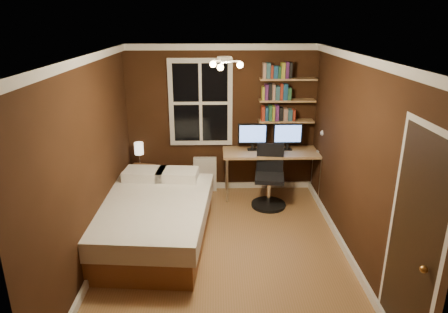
{
  "coord_description": "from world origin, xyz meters",
  "views": [
    {
      "loc": [
        -0.1,
        -4.51,
        2.89
      ],
      "look_at": [
        0.01,
        0.45,
        1.16
      ],
      "focal_mm": 32.0,
      "sensor_mm": 36.0,
      "label": 1
    }
  ],
  "objects_px": {
    "nightstand": "(141,180)",
    "office_chair": "(269,183)",
    "desk_lamp": "(322,141)",
    "desk": "(273,155)",
    "bedside_lamp": "(139,155)",
    "bed": "(150,219)",
    "monitor_left": "(252,137)",
    "monitor_right": "(288,137)",
    "radiator": "(205,174)"
  },
  "relations": [
    {
      "from": "desk",
      "to": "office_chair",
      "type": "xyz_separation_m",
      "value": [
        -0.1,
        -0.4,
        -0.35
      ]
    },
    {
      "from": "bed",
      "to": "bedside_lamp",
      "type": "relative_size",
      "value": 5.2
    },
    {
      "from": "monitor_right",
      "to": "desk_lamp",
      "type": "relative_size",
      "value": 1.11
    },
    {
      "from": "nightstand",
      "to": "desk_lamp",
      "type": "bearing_deg",
      "value": 10.56
    },
    {
      "from": "bed",
      "to": "radiator",
      "type": "xyz_separation_m",
      "value": [
        0.7,
        1.67,
        -0.01
      ]
    },
    {
      "from": "radiator",
      "to": "monitor_right",
      "type": "relative_size",
      "value": 1.22
    },
    {
      "from": "monitor_right",
      "to": "office_chair",
      "type": "relative_size",
      "value": 0.49
    },
    {
      "from": "desk",
      "to": "office_chair",
      "type": "relative_size",
      "value": 1.66
    },
    {
      "from": "desk",
      "to": "monitor_left",
      "type": "height_order",
      "value": "monitor_left"
    },
    {
      "from": "nightstand",
      "to": "desk_lamp",
      "type": "xyz_separation_m",
      "value": [
        3.01,
        -0.2,
        0.76
      ]
    },
    {
      "from": "nightstand",
      "to": "desk_lamp",
      "type": "relative_size",
      "value": 1.12
    },
    {
      "from": "bedside_lamp",
      "to": "monitor_left",
      "type": "distance_m",
      "value": 1.92
    },
    {
      "from": "desk",
      "to": "bed",
      "type": "bearing_deg",
      "value": -141.92
    },
    {
      "from": "desk",
      "to": "monitor_right",
      "type": "distance_m",
      "value": 0.39
    },
    {
      "from": "nightstand",
      "to": "office_chair",
      "type": "xyz_separation_m",
      "value": [
        2.14,
        -0.48,
        0.13
      ]
    },
    {
      "from": "bed",
      "to": "desk",
      "type": "xyz_separation_m",
      "value": [
        1.84,
        1.44,
        0.42
      ]
    },
    {
      "from": "bed",
      "to": "bedside_lamp",
      "type": "height_order",
      "value": "bedside_lamp"
    },
    {
      "from": "monitor_left",
      "to": "monitor_right",
      "type": "xyz_separation_m",
      "value": [
        0.59,
        0.0,
        0.0
      ]
    },
    {
      "from": "monitor_left",
      "to": "monitor_right",
      "type": "bearing_deg",
      "value": 0.0
    },
    {
      "from": "nightstand",
      "to": "radiator",
      "type": "xyz_separation_m",
      "value": [
        1.1,
        0.14,
        0.05
      ]
    },
    {
      "from": "monitor_left",
      "to": "monitor_right",
      "type": "height_order",
      "value": "same"
    },
    {
      "from": "radiator",
      "to": "bedside_lamp",
      "type": "bearing_deg",
      "value": -172.71
    },
    {
      "from": "bed",
      "to": "monitor_left",
      "type": "bearing_deg",
      "value": 50.11
    },
    {
      "from": "bed",
      "to": "radiator",
      "type": "distance_m",
      "value": 1.81
    },
    {
      "from": "monitor_left",
      "to": "radiator",
      "type": "bearing_deg",
      "value": 170.27
    },
    {
      "from": "monitor_right",
      "to": "desk_lamp",
      "type": "xyz_separation_m",
      "value": [
        0.52,
        -0.21,
        -0.01
      ]
    },
    {
      "from": "monitor_left",
      "to": "office_chair",
      "type": "height_order",
      "value": "monitor_left"
    },
    {
      "from": "radiator",
      "to": "monitor_left",
      "type": "distance_m",
      "value": 1.08
    },
    {
      "from": "bedside_lamp",
      "to": "radiator",
      "type": "bearing_deg",
      "value": 7.29
    },
    {
      "from": "bed",
      "to": "desk_lamp",
      "type": "relative_size",
      "value": 5.14
    },
    {
      "from": "bed",
      "to": "office_chair",
      "type": "xyz_separation_m",
      "value": [
        1.75,
        1.04,
        0.07
      ]
    },
    {
      "from": "bedside_lamp",
      "to": "monitor_left",
      "type": "height_order",
      "value": "monitor_left"
    },
    {
      "from": "radiator",
      "to": "monitor_left",
      "type": "relative_size",
      "value": 1.22
    },
    {
      "from": "bedside_lamp",
      "to": "desk",
      "type": "height_order",
      "value": "bedside_lamp"
    },
    {
      "from": "desk_lamp",
      "to": "nightstand",
      "type": "bearing_deg",
      "value": 176.13
    },
    {
      "from": "bedside_lamp",
      "to": "bed",
      "type": "bearing_deg",
      "value": -75.63
    },
    {
      "from": "desk",
      "to": "office_chair",
      "type": "distance_m",
      "value": 0.54
    },
    {
      "from": "nightstand",
      "to": "desk_lamp",
      "type": "height_order",
      "value": "desk_lamp"
    },
    {
      "from": "desk",
      "to": "desk_lamp",
      "type": "relative_size",
      "value": 3.76
    },
    {
      "from": "radiator",
      "to": "monitor_left",
      "type": "bearing_deg",
      "value": -9.73
    },
    {
      "from": "radiator",
      "to": "office_chair",
      "type": "xyz_separation_m",
      "value": [
        1.04,
        -0.62,
        0.08
      ]
    },
    {
      "from": "radiator",
      "to": "monitor_right",
      "type": "bearing_deg",
      "value": -5.66
    },
    {
      "from": "nightstand",
      "to": "monitor_right",
      "type": "relative_size",
      "value": 1.0
    },
    {
      "from": "nightstand",
      "to": "radiator",
      "type": "height_order",
      "value": "radiator"
    },
    {
      "from": "nightstand",
      "to": "office_chair",
      "type": "bearing_deg",
      "value": 1.74
    },
    {
      "from": "nightstand",
      "to": "radiator",
      "type": "bearing_deg",
      "value": 21.72
    },
    {
      "from": "bedside_lamp",
      "to": "monitor_right",
      "type": "bearing_deg",
      "value": 0.06
    },
    {
      "from": "nightstand",
      "to": "desk",
      "type": "relative_size",
      "value": 0.3
    },
    {
      "from": "nightstand",
      "to": "desk",
      "type": "xyz_separation_m",
      "value": [
        2.23,
        -0.08,
        0.48
      ]
    },
    {
      "from": "desk",
      "to": "monitor_left",
      "type": "xyz_separation_m",
      "value": [
        -0.34,
        0.08,
        0.29
      ]
    }
  ]
}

